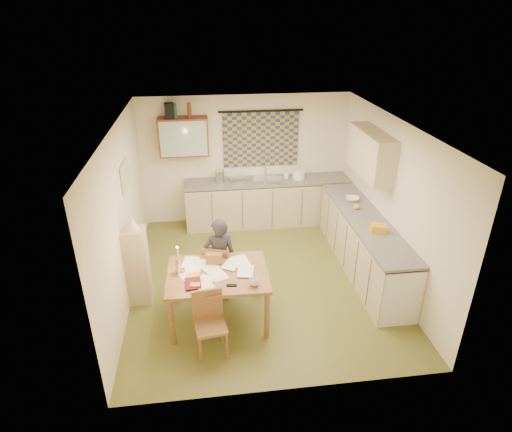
{
  "coord_description": "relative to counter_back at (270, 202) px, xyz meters",
  "views": [
    {
      "loc": [
        -0.82,
        -5.7,
        3.93
      ],
      "look_at": [
        -0.06,
        0.2,
        1.02
      ],
      "focal_mm": 30.0,
      "sensor_mm": 36.0,
      "label": 1
    }
  ],
  "objects": [
    {
      "name": "shelf_stand",
      "position": [
        -2.29,
        -2.28,
        0.14
      ],
      "size": [
        0.32,
        0.3,
        1.19
      ],
      "primitive_type": "cube",
      "color": "tan",
      "rests_on": "floor"
    },
    {
      "name": "book",
      "position": [
        -1.58,
        -2.93,
        0.31
      ],
      "size": [
        0.18,
        0.24,
        0.02
      ],
      "primitive_type": "imported",
      "rotation": [
        0.0,
        0.0,
        -0.01
      ],
      "color": "orange",
      "rests_on": "dining_table"
    },
    {
      "name": "floor",
      "position": [
        -0.45,
        -1.95,
        -0.46
      ],
      "size": [
        4.0,
        4.5,
        0.02
      ],
      "primitive_type": "cube",
      "color": "brown",
      "rests_on": "ground"
    },
    {
      "name": "wall_cabinet",
      "position": [
        -1.6,
        0.13,
        1.35
      ],
      "size": [
        0.9,
        0.34,
        0.7
      ],
      "primitive_type": "cube",
      "color": "#5D2A15",
      "rests_on": "wall_back"
    },
    {
      "name": "ceiling",
      "position": [
        -0.45,
        -1.95,
        2.06
      ],
      "size": [
        4.0,
        4.5,
        0.02
      ],
      "primitive_type": "cube",
      "color": "white",
      "rests_on": "floor"
    },
    {
      "name": "dining_table",
      "position": [
        -1.17,
        -2.84,
        -0.07
      ],
      "size": [
        1.36,
        1.04,
        0.75
      ],
      "rotation": [
        0.0,
        0.0,
        -0.02
      ],
      "color": "brown",
      "rests_on": "floor"
    },
    {
      "name": "letter_rack",
      "position": [
        -1.2,
        -2.61,
        0.38
      ],
      "size": [
        0.23,
        0.13,
        0.16
      ],
      "primitive_type": "cube",
      "rotation": [
        0.0,
        0.0,
        -0.14
      ],
      "color": "brown",
      "rests_on": "dining_table"
    },
    {
      "name": "bottle_green",
      "position": [
        -1.72,
        0.13,
        1.83
      ],
      "size": [
        0.08,
        0.08,
        0.26
      ],
      "primitive_type": "cylinder",
      "rotation": [
        0.0,
        0.0,
        0.16
      ],
      "color": "#195926",
      "rests_on": "wall_cabinet"
    },
    {
      "name": "candle_holder",
      "position": [
        -1.68,
        -2.78,
        0.39
      ],
      "size": [
        0.08,
        0.08,
        0.18
      ],
      "primitive_type": "cylinder",
      "rotation": [
        0.0,
        0.0,
        -0.35
      ],
      "color": "silver",
      "rests_on": "dining_table"
    },
    {
      "name": "eyeglasses",
      "position": [
        -1.0,
        -3.16,
        0.31
      ],
      "size": [
        0.14,
        0.07,
        0.02
      ],
      "primitive_type": "cube",
      "rotation": [
        0.0,
        0.0,
        -0.19
      ],
      "color": "black",
      "rests_on": "dining_table"
    },
    {
      "name": "lampshade",
      "position": [
        -2.29,
        -2.28,
        0.85
      ],
      "size": [
        0.2,
        0.2,
        0.22
      ],
      "primitive_type": "cone",
      "color": "beige",
      "rests_on": "shelf_stand"
    },
    {
      "name": "curtain_rod",
      "position": [
        -0.15,
        0.25,
        1.75
      ],
      "size": [
        1.6,
        0.04,
        0.04
      ],
      "primitive_type": "cylinder",
      "rotation": [
        0.0,
        1.57,
        0.0
      ],
      "color": "black",
      "rests_on": "wall_back"
    },
    {
      "name": "magazine",
      "position": [
        -1.59,
        -3.07,
        0.31
      ],
      "size": [
        0.23,
        0.3,
        0.03
      ],
      "primitive_type": "imported",
      "rotation": [
        0.0,
        0.0,
        0.06
      ],
      "color": "maroon",
      "rests_on": "dining_table"
    },
    {
      "name": "bottle_brown",
      "position": [
        -1.47,
        0.13,
        1.83
      ],
      "size": [
        0.08,
        0.08,
        0.26
      ],
      "primitive_type": "cylinder",
      "rotation": [
        0.0,
        0.0,
        -0.2
      ],
      "color": "#5D2A15",
      "rests_on": "wall_cabinet"
    },
    {
      "name": "chair_far",
      "position": [
        -1.13,
        -2.26,
        -0.19
      ],
      "size": [
        0.5,
        0.5,
        0.86
      ],
      "rotation": [
        0.0,
        0.0,
        2.79
      ],
      "color": "brown",
      "rests_on": "floor"
    },
    {
      "name": "wall_cabinet_glass",
      "position": [
        -1.6,
        -0.04,
        1.35
      ],
      "size": [
        0.84,
        0.02,
        0.64
      ],
      "primitive_type": "cube",
      "color": "#99B2A5",
      "rests_on": "wall_back"
    },
    {
      "name": "wall_left",
      "position": [
        -2.46,
        -1.95,
        0.8
      ],
      "size": [
        0.02,
        4.5,
        2.5
      ],
      "primitive_type": "cube",
      "color": "#EFE2C1",
      "rests_on": "floor"
    },
    {
      "name": "orange_box",
      "position": [
        -1.46,
        -3.12,
        0.32
      ],
      "size": [
        0.13,
        0.1,
        0.04
      ],
      "primitive_type": "cube",
      "rotation": [
        0.0,
        0.0,
        -0.15
      ],
      "color": "orange",
      "rests_on": "dining_table"
    },
    {
      "name": "stove",
      "position": [
        1.25,
        -3.06,
        -0.01
      ],
      "size": [
        0.57,
        0.57,
        0.88
      ],
      "color": "white",
      "rests_on": "floor"
    },
    {
      "name": "wall_right",
      "position": [
        1.56,
        -1.95,
        0.8
      ],
      "size": [
        0.02,
        4.5,
        2.5
      ],
      "primitive_type": "cube",
      "color": "#EFE2C1",
      "rests_on": "floor"
    },
    {
      "name": "candle_flame",
      "position": [
        -1.67,
        -2.8,
        0.71
      ],
      "size": [
        0.02,
        0.02,
        0.02
      ],
      "primitive_type": "sphere",
      "color": "#FFCC66",
      "rests_on": "dining_table"
    },
    {
      "name": "print_canvas",
      "position": [
        -2.4,
        -1.55,
        1.25
      ],
      "size": [
        0.01,
        0.42,
        0.32
      ],
      "primitive_type": "cube",
      "color": "beige",
      "rests_on": "wall_left"
    },
    {
      "name": "wall_back",
      "position": [
        -0.45,
        0.31,
        0.8
      ],
      "size": [
        4.0,
        0.02,
        2.5
      ],
      "primitive_type": "cube",
      "color": "#EFE2C1",
      "rests_on": "floor"
    },
    {
      "name": "mug",
      "position": [
        -0.72,
        -3.18,
        0.35
      ],
      "size": [
        0.16,
        0.16,
        0.1
      ],
      "primitive_type": "imported",
      "rotation": [
        0.0,
        0.0,
        0.14
      ],
      "color": "white",
      "rests_on": "dining_table"
    },
    {
      "name": "window_blind",
      "position": [
        -0.15,
        0.27,
        1.2
      ],
      "size": [
        1.45,
        0.03,
        1.05
      ],
      "primitive_type": "cube",
      "color": "navy",
      "rests_on": "wall_back"
    },
    {
      "name": "soap_bottle",
      "position": [
        0.33,
        0.05,
        0.56
      ],
      "size": [
        0.13,
        0.14,
        0.18
      ],
      "primitive_type": "imported",
      "rotation": [
        0.0,
        0.0,
        -0.37
      ],
      "color": "white",
      "rests_on": "counter_back"
    },
    {
      "name": "bowl",
      "position": [
        1.25,
        -1.15,
        0.5
      ],
      "size": [
        0.4,
        0.4,
        0.06
      ],
      "primitive_type": "imported",
      "rotation": [
        0.0,
        0.0,
        -0.39
      ],
      "color": "white",
      "rests_on": "counter_right"
    },
    {
      "name": "orange_bag",
      "position": [
        1.25,
        -2.32,
        0.53
      ],
      "size": [
        0.25,
        0.21,
        0.12
      ],
      "primitive_type": "cube",
      "rotation": [
        0.0,
        0.0,
        -0.25
      ],
      "color": "orange",
      "rests_on": "counter_right"
    },
    {
      "name": "person",
      "position": [
        -1.11,
        -2.32,
        0.19
      ],
      "size": [
        0.5,
        0.36,
        1.29
      ],
      "primitive_type": "imported",
      "rotation": [
        0.0,
        0.0,
        3.19
      ],
      "color": "black",
      "rests_on": "floor"
    },
    {
      "name": "sink",
      "position": [
        -0.06,
        -0.0,
        0.43
      ],
      "size": [
        0.66,
        0.59,
        0.1
      ],
      "primitive_type": "cube",
      "rotation": [
        0.0,
        0.0,
        -0.3
      ],
      "color": "silver",
      "rests_on": "counter_back"
    },
    {
      "name": "counter_back",
      "position": [
        0.0,
        0.0,
        0.0
      ],
      "size": [
        3.3,
        0.62,
        0.92
      ],
      "color": "tan",
      "rests_on": "floor"
    },
    {
      "name": "dish_rack",
      "position": [
        -0.62,
        0.0,
        0.5
      ],
      "size": [
        0.41,
        0.37,
        0.06
      ],
      "primitive_type": "cube",
      "rotation": [
        0.0,
        0.0,
        0.23
      ],
      "color": "silver",
      "rests_on": "counter_back"
    },
    {
      "name": "wall_front",
      "position": [
        -0.45,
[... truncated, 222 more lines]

